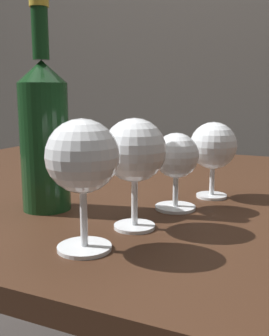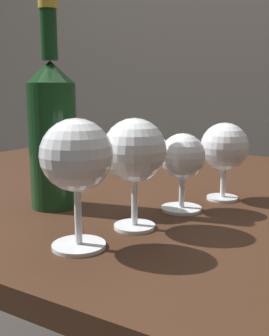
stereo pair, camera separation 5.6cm
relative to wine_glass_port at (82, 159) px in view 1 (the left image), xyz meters
The scene contains 6 objects.
dining_table 0.41m from the wine_glass_port, 84.39° to the left, with size 1.52×0.97×0.71m.
wine_glass_port is the anchor object (origin of this frame).
wine_glass_white 0.10m from the wine_glass_port, 77.10° to the left, with size 0.09×0.09×0.16m.
wine_glass_cabernet 0.22m from the wine_glass_port, 78.43° to the left, with size 0.07×0.07×0.13m.
wine_glass_pinot 0.32m from the wine_glass_port, 75.74° to the left, with size 0.08×0.08×0.14m.
wine_bottle 0.20m from the wine_glass_port, 140.07° to the left, with size 0.08×0.08×0.33m.
Camera 1 is at (0.22, -0.77, 0.90)m, focal length 43.00 mm.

